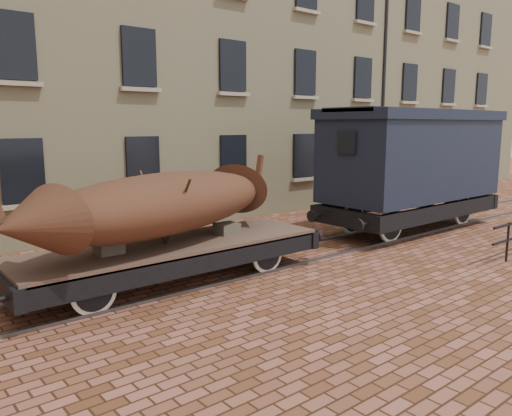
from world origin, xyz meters
TOP-DOWN VIEW (x-y plane):
  - ground at (0.00, 0.00)m, footprint 90.00×90.00m
  - warehouse_cream at (3.00, 9.99)m, footprint 40.00×10.19m
  - rail_track at (0.00, 0.00)m, footprint 30.00×1.52m
  - flatcar_wagon at (-4.36, -0.00)m, footprint 7.59×2.06m
  - iron_boat at (-4.54, -0.00)m, footprint 7.30×3.72m
  - goods_van at (4.50, 0.00)m, footprint 7.51×2.74m

SIDE VIEW (x-z plane):
  - ground at x=0.00m, z-range 0.00..0.00m
  - rail_track at x=0.00m, z-range 0.00..0.06m
  - flatcar_wagon at x=-4.36m, z-range 0.14..1.29m
  - iron_boat at x=-4.54m, z-range 0.91..2.64m
  - goods_van at x=4.50m, z-range 0.49..4.38m
  - warehouse_cream at x=3.00m, z-range 0.00..14.00m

